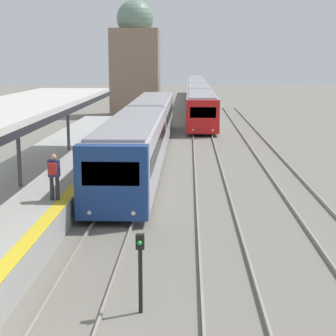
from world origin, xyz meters
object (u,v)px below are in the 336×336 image
Objects in this scene: person_on_platform at (54,173)px; train_far at (197,93)px; signal_post_near at (140,265)px; train_near at (145,128)px.

train_far reaches higher than person_on_platform.
person_on_platform is 7.72m from signal_post_near.
train_near is at bearing 94.20° from signal_post_near.
train_near is 21.96m from signal_post_near.
train_near is at bearing 82.40° from person_on_platform.
signal_post_near is at bearing -61.82° from person_on_platform.
train_near is at bearing -95.80° from train_far.
person_on_platform is 0.85× the size of signal_post_near.
train_near reaches higher than signal_post_near.
signal_post_near is at bearing -92.12° from train_far.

